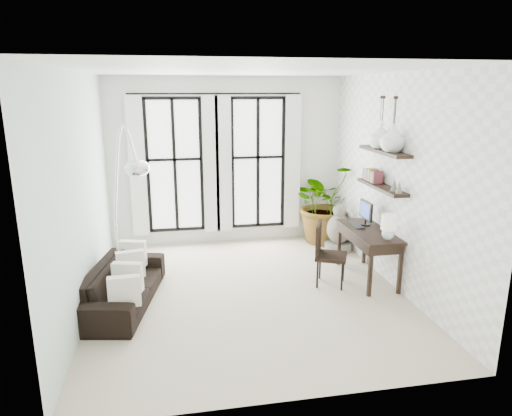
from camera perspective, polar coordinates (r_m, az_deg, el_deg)
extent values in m
plane|color=#BFB398|center=(6.96, -0.94, -10.52)|extent=(5.00, 5.00, 0.00)
plane|color=white|center=(6.30, -1.06, 16.85)|extent=(5.00, 5.00, 0.00)
plane|color=silver|center=(6.48, -21.05, 1.56)|extent=(0.00, 5.00, 5.00)
plane|color=white|center=(7.15, 17.11, 3.05)|extent=(0.00, 5.00, 5.00)
plane|color=white|center=(8.88, -3.65, 5.81)|extent=(4.50, 0.00, 4.50)
cube|color=white|center=(8.80, -10.12, 5.20)|extent=(1.00, 0.02, 2.50)
cube|color=white|center=(8.72, -14.60, 4.88)|extent=(0.30, 0.04, 2.60)
cube|color=white|center=(8.73, -5.63, 5.28)|extent=(0.30, 0.04, 2.60)
cube|color=white|center=(8.95, 0.22, 5.58)|extent=(1.00, 0.02, 2.50)
cube|color=white|center=(8.75, -4.06, 5.34)|extent=(0.30, 0.04, 2.60)
cube|color=white|center=(9.00, 4.62, 5.59)|extent=(0.30, 0.04, 2.60)
cylinder|color=black|center=(8.63, -5.05, 14.07)|extent=(3.20, 0.03, 0.03)
cube|color=black|center=(7.27, 15.41, 2.55)|extent=(0.25, 1.30, 0.05)
cube|color=black|center=(7.18, 15.71, 6.84)|extent=(0.25, 1.30, 0.05)
cube|color=#E4393D|center=(7.74, 13.73, 4.23)|extent=(0.16, 0.03, 0.18)
cube|color=blue|center=(7.70, 13.86, 4.17)|extent=(0.16, 0.03, 0.18)
cube|color=orange|center=(7.66, 14.00, 4.11)|extent=(0.16, 0.03, 0.18)
cube|color=#329760|center=(7.62, 14.14, 4.05)|extent=(0.16, 0.03, 0.18)
cube|color=#9B4298|center=(7.58, 14.28, 3.98)|extent=(0.16, 0.03, 0.18)
cube|color=orange|center=(7.54, 14.42, 3.92)|extent=(0.16, 0.03, 0.18)
cube|color=#4C4C4C|center=(7.50, 14.56, 3.85)|extent=(0.16, 0.04, 0.18)
cube|color=#37C2A1|center=(7.46, 14.70, 3.79)|extent=(0.16, 0.04, 0.18)
cube|color=gray|center=(7.42, 14.85, 3.72)|extent=(0.16, 0.04, 0.18)
cube|color=brown|center=(7.38, 14.99, 3.66)|extent=(0.16, 0.04, 0.18)
cone|color=gray|center=(6.90, 16.90, 2.79)|extent=(0.10, 0.10, 0.18)
cone|color=gray|center=(6.77, 17.47, 2.52)|extent=(0.10, 0.10, 0.18)
imported|color=black|center=(6.77, -16.30, -9.18)|extent=(1.14, 2.10, 0.58)
cube|color=silver|center=(6.04, -16.12, -9.98)|extent=(0.40, 0.12, 0.40)
cube|color=silver|center=(6.46, -15.74, -8.28)|extent=(0.40, 0.12, 0.40)
cube|color=silver|center=(6.89, -15.41, -6.79)|extent=(0.40, 0.12, 0.40)
cube|color=silver|center=(7.33, -15.12, -5.47)|extent=(0.40, 0.12, 0.40)
imported|color=#2D7228|center=(9.10, 8.69, 0.69)|extent=(1.76, 1.64, 1.58)
cube|color=black|center=(7.38, 13.92, -2.84)|extent=(0.58, 1.38, 0.04)
cube|color=black|center=(7.40, 13.73, -3.56)|extent=(0.53, 1.32, 0.13)
cube|color=black|center=(6.87, 14.09, -7.73)|extent=(0.05, 0.05, 0.76)
cube|color=black|center=(7.07, 17.57, -7.34)|extent=(0.05, 0.05, 0.76)
cube|color=black|center=(7.97, 10.36, -4.38)|extent=(0.05, 0.05, 0.76)
cube|color=black|center=(8.14, 13.44, -4.14)|extent=(0.05, 0.05, 0.76)
cube|color=black|center=(7.56, 13.60, -0.27)|extent=(0.04, 0.42, 0.30)
cube|color=navy|center=(7.55, 13.43, -0.28)|extent=(0.00, 0.36, 0.24)
cube|color=black|center=(7.56, 12.39, -2.09)|extent=(0.15, 0.40, 0.02)
sphere|color=silver|center=(6.91, 16.16, -3.22)|extent=(0.18, 0.18, 0.18)
cylinder|color=white|center=(6.86, 16.27, -1.71)|extent=(0.22, 0.22, 0.22)
cube|color=black|center=(7.15, 9.39, -5.99)|extent=(0.61, 0.61, 0.05)
cube|color=black|center=(7.08, 7.82, -3.93)|extent=(0.23, 0.44, 0.51)
cylinder|color=black|center=(7.02, 8.38, -8.51)|extent=(0.03, 0.03, 0.43)
cylinder|color=black|center=(7.14, 11.22, -8.23)|extent=(0.03, 0.03, 0.43)
cylinder|color=black|center=(7.34, 7.46, -7.41)|extent=(0.03, 0.03, 0.43)
cylinder|color=black|center=(7.46, 10.18, -7.16)|extent=(0.03, 0.03, 0.43)
cylinder|color=silver|center=(7.35, -16.56, -9.28)|extent=(0.38, 0.38, 0.10)
cylinder|color=silver|center=(7.16, -16.86, -5.46)|extent=(0.04, 0.04, 1.04)
ellipsoid|color=silver|center=(6.33, -14.60, 4.82)|extent=(0.33, 0.33, 0.22)
cylinder|color=gray|center=(8.77, 10.21, -4.78)|extent=(0.50, 0.50, 0.15)
ellipsoid|color=gray|center=(8.66, 10.32, -2.58)|extent=(0.45, 0.45, 0.55)
sphere|color=gray|center=(8.57, 10.42, -0.33)|extent=(0.25, 0.25, 0.25)
imported|color=white|center=(6.93, 16.73, 8.31)|extent=(0.37, 0.37, 0.38)
imported|color=white|center=(7.29, 15.31, 8.69)|extent=(0.37, 0.37, 0.38)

